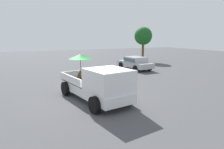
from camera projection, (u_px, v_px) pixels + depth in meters
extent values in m
plane|color=#4C4C4F|center=(95.00, 100.00, 11.14)|extent=(80.00, 80.00, 0.00)
cylinder|color=black|center=(128.00, 97.00, 10.20)|extent=(0.83, 0.39, 0.80)
cylinder|color=black|center=(95.00, 105.00, 9.10)|extent=(0.83, 0.39, 0.80)
cylinder|color=black|center=(94.00, 84.00, 13.03)|extent=(0.83, 0.39, 0.80)
cylinder|color=black|center=(66.00, 89.00, 11.93)|extent=(0.83, 0.39, 0.80)
cube|color=white|center=(94.00, 90.00, 11.03)|extent=(5.21, 2.50, 0.50)
cube|color=white|center=(109.00, 80.00, 9.75)|extent=(2.34, 2.14, 1.08)
cube|color=#4C606B|center=(121.00, 80.00, 8.91)|extent=(0.31, 1.71, 0.64)
cube|color=black|center=(85.00, 81.00, 11.91)|extent=(3.03, 2.22, 0.06)
cube|color=white|center=(98.00, 75.00, 12.38)|extent=(2.79, 0.50, 0.40)
cube|color=white|center=(70.00, 79.00, 11.35)|extent=(2.79, 0.50, 0.40)
cube|color=white|center=(75.00, 74.00, 12.96)|extent=(0.36, 1.84, 0.40)
ellipsoid|color=#472D19|center=(81.00, 76.00, 12.03)|extent=(0.72, 0.41, 0.52)
sphere|color=#472D19|center=(83.00, 71.00, 11.73)|extent=(0.32, 0.32, 0.28)
cone|color=#472D19|center=(84.00, 69.00, 11.75)|extent=(0.10, 0.10, 0.12)
cone|color=#472D19|center=(82.00, 69.00, 11.66)|extent=(0.10, 0.10, 0.12)
cylinder|color=black|center=(81.00, 68.00, 12.31)|extent=(0.03, 0.03, 1.27)
cone|color=#19722D|center=(80.00, 56.00, 12.17)|extent=(1.65, 1.65, 0.28)
cylinder|color=black|center=(121.00, 65.00, 21.98)|extent=(0.67, 0.25, 0.66)
cylinder|color=black|center=(134.00, 64.00, 22.81)|extent=(0.67, 0.25, 0.66)
cylinder|color=black|center=(135.00, 69.00, 19.65)|extent=(0.67, 0.25, 0.66)
cylinder|color=black|center=(150.00, 67.00, 20.49)|extent=(0.67, 0.25, 0.66)
cube|color=#ADB2B7|center=(135.00, 64.00, 21.19)|extent=(4.37, 1.94, 0.52)
cube|color=#ADB2B7|center=(136.00, 60.00, 21.01)|extent=(2.17, 1.69, 0.56)
cube|color=#4C606B|center=(136.00, 60.00, 21.01)|extent=(2.11, 1.77, 0.32)
cylinder|color=brown|center=(143.00, 52.00, 28.06)|extent=(0.32, 0.32, 2.63)
sphere|color=#19561E|center=(143.00, 36.00, 27.65)|extent=(2.44, 2.44, 2.44)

